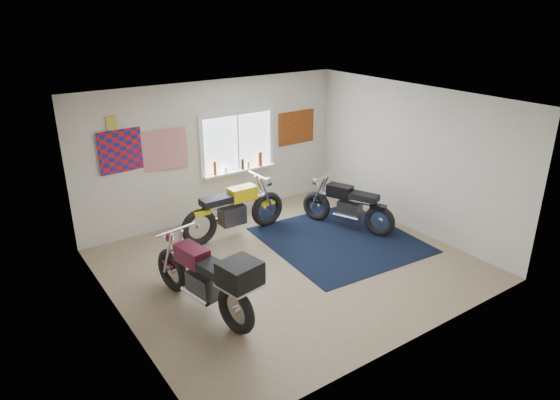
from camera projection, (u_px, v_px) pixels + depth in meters
ground at (289, 264)px, 8.24m from camera, size 5.50×5.50×0.00m
room_shell at (290, 170)px, 7.63m from camera, size 5.50×5.50×5.50m
navy_rug at (340, 240)px, 9.07m from camera, size 2.67×2.76×0.01m
window_assembly at (238, 146)px, 9.88m from camera, size 1.66×0.17×1.26m
oil_bottles at (243, 163)px, 9.99m from camera, size 1.12×0.09×0.30m
flag_display at (111, 123)px, 8.33m from camera, size 1.60×0.10×1.17m
triumph_poster at (296, 127)px, 10.59m from camera, size 0.90×0.03×0.70m
yellow_triumph at (234, 211)px, 9.12m from camera, size 2.13×0.64×1.07m
black_chrome_bike at (348, 207)px, 9.42m from camera, size 0.89×1.82×0.98m
maroon_tourer at (209, 279)px, 6.72m from camera, size 0.84×2.13×1.08m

